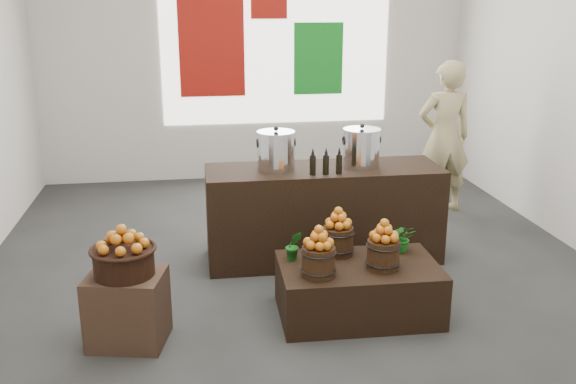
{
  "coord_description": "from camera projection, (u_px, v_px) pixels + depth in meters",
  "views": [
    {
      "loc": [
        -0.93,
        -5.6,
        2.54
      ],
      "look_at": [
        -0.13,
        -0.4,
        0.93
      ],
      "focal_mm": 40.0,
      "sensor_mm": 36.0,
      "label": 1
    }
  ],
  "objects": [
    {
      "name": "counter",
      "position": [
        323.0,
        214.0,
        6.38
      ],
      "size": [
        2.31,
        0.75,
        0.94
      ],
      "primitive_type": "cube",
      "rotation": [
        0.0,
        0.0,
        -0.01
      ],
      "color": "black",
      "rests_on": "ground"
    },
    {
      "name": "back_opening",
      "position": [
        276.0,
        37.0,
        8.92
      ],
      "size": [
        3.2,
        0.02,
        2.4
      ],
      "primitive_type": "cube",
      "color": "white",
      "rests_on": "back_wall"
    },
    {
      "name": "ground",
      "position": [
        295.0,
        272.0,
        6.17
      ],
      "size": [
        7.0,
        7.0,
        0.0
      ],
      "primitive_type": "plane",
      "color": "#323230",
      "rests_on": "ground"
    },
    {
      "name": "wicker_basket",
      "position": [
        124.0,
        262.0,
        4.74
      ],
      "size": [
        0.45,
        0.45,
        0.2
      ],
      "primitive_type": "cylinder",
      "color": "black",
      "rests_on": "crate"
    },
    {
      "name": "apples_in_bucket_front_left",
      "position": [
        319.0,
        237.0,
        4.92
      ],
      "size": [
        0.19,
        0.19,
        0.17
      ],
      "primitive_type": null,
      "color": "#991504",
      "rests_on": "apple_bucket_front_left"
    },
    {
      "name": "deco_red_left",
      "position": [
        212.0,
        45.0,
        8.81
      ],
      "size": [
        0.9,
        0.04,
        1.4
      ],
      "primitive_type": "cube",
      "color": "#9A130B",
      "rests_on": "back_wall"
    },
    {
      "name": "deco_red_upper",
      "position": [
        269.0,
        0.0,
        8.75
      ],
      "size": [
        0.5,
        0.04,
        0.5
      ],
      "primitive_type": "cube",
      "color": "#9A130B",
      "rests_on": "back_wall"
    },
    {
      "name": "back_wall",
      "position": [
        255.0,
        37.0,
        8.9
      ],
      "size": [
        6.0,
        0.04,
        4.0
      ],
      "primitive_type": "cube",
      "color": "beige",
      "rests_on": "ground"
    },
    {
      "name": "apples_in_bucket_front_right",
      "position": [
        384.0,
        230.0,
        5.06
      ],
      "size": [
        0.19,
        0.19,
        0.17
      ],
      "primitive_type": null,
      "color": "#991504",
      "rests_on": "apple_bucket_front_right"
    },
    {
      "name": "oil_cruets",
      "position": [
        329.0,
        161.0,
        5.99
      ],
      "size": [
        0.25,
        0.06,
        0.26
      ],
      "primitive_type": null,
      "rotation": [
        0.0,
        0.0,
        -0.01
      ],
      "color": "black",
      "rests_on": "counter"
    },
    {
      "name": "shopper",
      "position": [
        444.0,
        137.0,
        7.71
      ],
      "size": [
        0.68,
        0.46,
        1.84
      ],
      "primitive_type": "imported",
      "rotation": [
        0.0,
        0.0,
        3.17
      ],
      "color": "tan",
      "rests_on": "ground"
    },
    {
      "name": "apples_in_bucket_rear",
      "position": [
        338.0,
        218.0,
        5.35
      ],
      "size": [
        0.19,
        0.19,
        0.17
      ],
      "primitive_type": null,
      "color": "#991504",
      "rests_on": "apple_bucket_rear"
    },
    {
      "name": "apples_in_basket",
      "position": [
        122.0,
        237.0,
        4.69
      ],
      "size": [
        0.35,
        0.35,
        0.19
      ],
      "primitive_type": null,
      "color": "#991504",
      "rests_on": "wicker_basket"
    },
    {
      "name": "stock_pot_left",
      "position": [
        276.0,
        152.0,
        6.13
      ],
      "size": [
        0.36,
        0.36,
        0.36
      ],
      "primitive_type": "cylinder",
      "color": "silver",
      "rests_on": "counter"
    },
    {
      "name": "herb_garnish_right",
      "position": [
        402.0,
        238.0,
        5.46
      ],
      "size": [
        0.27,
        0.25,
        0.25
      ],
      "primitive_type": "imported",
      "rotation": [
        0.0,
        0.0,
        -0.3
      ],
      "color": "#135B14",
      "rests_on": "display_table"
    },
    {
      "name": "herb_garnish_left",
      "position": [
        294.0,
        246.0,
        5.29
      ],
      "size": [
        0.14,
        0.11,
        0.25
      ],
      "primitive_type": "imported",
      "rotation": [
        0.0,
        0.0,
        0.01
      ],
      "color": "#135B14",
      "rests_on": "display_table"
    },
    {
      "name": "stock_pot_center",
      "position": [
        361.0,
        149.0,
        6.24
      ],
      "size": [
        0.36,
        0.36,
        0.36
      ],
      "primitive_type": "cylinder",
      "color": "silver",
      "rests_on": "counter"
    },
    {
      "name": "display_table",
      "position": [
        358.0,
        289.0,
        5.3
      ],
      "size": [
        1.31,
        0.83,
        0.45
      ],
      "primitive_type": "cube",
      "rotation": [
        0.0,
        0.0,
        -0.02
      ],
      "color": "black",
      "rests_on": "ground"
    },
    {
      "name": "crate",
      "position": [
        128.0,
        308.0,
        4.85
      ],
      "size": [
        0.64,
        0.57,
        0.56
      ],
      "primitive_type": "cube",
      "rotation": [
        0.0,
        0.0,
        -0.22
      ],
      "color": "#503625",
      "rests_on": "ground"
    },
    {
      "name": "deco_green_right",
      "position": [
        318.0,
        59.0,
        9.09
      ],
      "size": [
        0.7,
        0.04,
        1.0
      ],
      "primitive_type": "cube",
      "color": "#137E1E",
      "rests_on": "back_wall"
    },
    {
      "name": "apple_bucket_front_right",
      "position": [
        383.0,
        254.0,
        5.12
      ],
      "size": [
        0.26,
        0.26,
        0.24
      ],
      "primitive_type": "cylinder",
      "color": "#39200F",
      "rests_on": "display_table"
    },
    {
      "name": "apple_bucket_front_left",
      "position": [
        318.0,
        262.0,
        4.98
      ],
      "size": [
        0.26,
        0.26,
        0.24
      ],
      "primitive_type": "cylinder",
      "color": "#39200F",
      "rests_on": "display_table"
    },
    {
      "name": "apple_bucket_rear",
      "position": [
        338.0,
        241.0,
        5.41
      ],
      "size": [
        0.26,
        0.26,
        0.24
      ],
      "primitive_type": "cylinder",
      "color": "#39200F",
      "rests_on": "display_table"
    }
  ]
}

